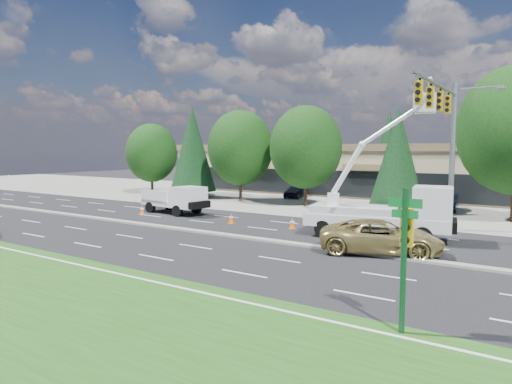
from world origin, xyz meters
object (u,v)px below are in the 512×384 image
Objects in this scene: street_sign_pole at (405,245)px; bucket_truck at (390,206)px; signal_mast at (447,131)px; utility_pickup at (177,202)px; minivan at (381,237)px.

bucket_truck is at bearing 108.53° from street_sign_pole.
utility_pickup is at bearing -174.34° from signal_mast.
signal_mast is at bearing 12.84° from utility_pickup.
bucket_truck reaches higher than minivan.
street_sign_pole is (1.97, -15.45, -3.61)m from signal_mast.
utility_pickup is 18.12m from minivan.
street_sign_pole is at bearing -25.57° from utility_pickup.
signal_mast is 19.88m from utility_pickup.
minivan is (17.53, -4.55, -0.09)m from utility_pickup.
street_sign_pole is 13.44m from bucket_truck.
signal_mast is 8.46m from minivan.
bucket_truck is (-4.27, 12.73, -0.57)m from street_sign_pole.
bucket_truck is at bearing -6.54° from minivan.
minivan is at bearing -103.67° from signal_mast.
signal_mast is at bearing 39.64° from bucket_truck.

